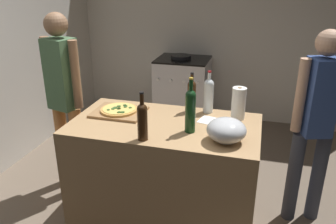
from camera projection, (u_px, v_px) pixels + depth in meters
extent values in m
cube|color=#6B5B4C|center=(184.00, 167.00, 3.66)|extent=(4.17, 3.59, 0.02)
cube|color=beige|center=(211.00, 23.00, 4.55)|extent=(4.17, 0.10, 2.60)
cube|color=beige|center=(17.00, 36.00, 3.62)|extent=(0.10, 3.59, 2.60)
cube|color=tan|center=(165.00, 174.00, 2.70)|extent=(1.40, 0.76, 0.89)
cube|color=#9E7247|center=(119.00, 112.00, 2.72)|extent=(0.40, 0.32, 0.02)
cylinder|color=tan|center=(119.00, 110.00, 2.71)|extent=(0.29, 0.29, 0.02)
cylinder|color=#EAC660|center=(119.00, 108.00, 2.70)|extent=(0.26, 0.26, 0.00)
cylinder|color=#335926|center=(119.00, 108.00, 2.69)|extent=(0.03, 0.03, 0.01)
cylinder|color=#335926|center=(119.00, 106.00, 2.74)|extent=(0.03, 0.03, 0.01)
cylinder|color=#335926|center=(130.00, 108.00, 2.71)|extent=(0.03, 0.03, 0.01)
cylinder|color=#335926|center=(115.00, 108.00, 2.71)|extent=(0.04, 0.04, 0.01)
cylinder|color=#335926|center=(119.00, 112.00, 2.62)|extent=(0.03, 0.03, 0.01)
cylinder|color=#335926|center=(113.00, 109.00, 2.69)|extent=(0.03, 0.03, 0.01)
cylinder|color=#335926|center=(108.00, 110.00, 2.67)|extent=(0.02, 0.02, 0.01)
cylinder|color=#335926|center=(119.00, 109.00, 2.69)|extent=(0.03, 0.03, 0.01)
cylinder|color=#335926|center=(126.00, 106.00, 2.75)|extent=(0.03, 0.03, 0.01)
cylinder|color=#335926|center=(125.00, 107.00, 2.73)|extent=(0.03, 0.03, 0.01)
cylinder|color=#335926|center=(125.00, 105.00, 2.76)|extent=(0.03, 0.03, 0.01)
cylinder|color=#335926|center=(123.00, 112.00, 2.62)|extent=(0.03, 0.03, 0.01)
cylinder|color=#B2B2B7|center=(226.00, 141.00, 2.26)|extent=(0.11, 0.11, 0.01)
ellipsoid|color=silver|center=(226.00, 130.00, 2.23)|extent=(0.26, 0.26, 0.16)
cylinder|color=white|center=(239.00, 104.00, 2.57)|extent=(0.10, 0.10, 0.25)
cylinder|color=#997551|center=(239.00, 103.00, 2.57)|extent=(0.03, 0.03, 0.25)
cylinder|color=#143819|center=(190.00, 114.00, 2.36)|extent=(0.07, 0.07, 0.27)
sphere|color=#143819|center=(191.00, 95.00, 2.30)|extent=(0.07, 0.07, 0.07)
cylinder|color=#143819|center=(191.00, 86.00, 2.28)|extent=(0.03, 0.03, 0.09)
cylinder|color=gold|center=(191.00, 78.00, 2.26)|extent=(0.03, 0.03, 0.01)
cylinder|color=#331E0F|center=(143.00, 124.00, 2.25)|extent=(0.07, 0.07, 0.22)
sphere|color=#331E0F|center=(142.00, 109.00, 2.21)|extent=(0.07, 0.07, 0.07)
cylinder|color=#331E0F|center=(142.00, 100.00, 2.18)|extent=(0.03, 0.03, 0.08)
cylinder|color=black|center=(142.00, 93.00, 2.17)|extent=(0.03, 0.03, 0.01)
cylinder|color=#331E0F|center=(191.00, 98.00, 2.72)|extent=(0.07, 0.07, 0.22)
sphere|color=#331E0F|center=(192.00, 85.00, 2.68)|extent=(0.07, 0.07, 0.07)
cylinder|color=#331E0F|center=(192.00, 78.00, 2.66)|extent=(0.03, 0.03, 0.07)
cylinder|color=black|center=(192.00, 73.00, 2.64)|extent=(0.03, 0.03, 0.01)
cylinder|color=silver|center=(208.00, 98.00, 2.70)|extent=(0.08, 0.08, 0.23)
sphere|color=silver|center=(209.00, 84.00, 2.66)|extent=(0.08, 0.08, 0.08)
cylinder|color=silver|center=(209.00, 77.00, 2.63)|extent=(0.03, 0.03, 0.07)
cylinder|color=maroon|center=(210.00, 72.00, 2.62)|extent=(0.03, 0.03, 0.01)
cube|color=white|center=(213.00, 121.00, 2.57)|extent=(0.24, 0.19, 0.00)
cube|color=#B7B7BC|center=(182.00, 92.00, 4.59)|extent=(0.67, 0.58, 0.88)
cube|color=black|center=(183.00, 59.00, 4.42)|extent=(0.67, 0.58, 0.02)
cylinder|color=silver|center=(158.00, 79.00, 4.29)|extent=(0.04, 0.02, 0.04)
cylinder|color=silver|center=(171.00, 80.00, 4.25)|extent=(0.04, 0.02, 0.04)
cylinder|color=silver|center=(184.00, 82.00, 4.21)|extent=(0.04, 0.02, 0.04)
cylinder|color=silver|center=(197.00, 83.00, 4.17)|extent=(0.04, 0.02, 0.04)
cylinder|color=black|center=(181.00, 57.00, 4.43)|extent=(0.26, 0.26, 0.04)
cylinder|color=#D88C4C|center=(63.00, 145.00, 3.24)|extent=(0.11, 0.11, 0.81)
cylinder|color=#D88C4C|center=(78.00, 150.00, 3.15)|extent=(0.11, 0.11, 0.81)
cube|color=#4C724C|center=(62.00, 74.00, 2.93)|extent=(0.28, 0.25, 0.61)
cylinder|color=#936B4C|center=(48.00, 70.00, 3.00)|extent=(0.08, 0.08, 0.58)
cylinder|color=#936B4C|center=(76.00, 75.00, 2.85)|extent=(0.08, 0.08, 0.58)
sphere|color=#936B4C|center=(56.00, 24.00, 2.77)|extent=(0.20, 0.20, 0.20)
cylinder|color=#383D4C|center=(318.00, 177.00, 2.77)|extent=(0.11, 0.11, 0.78)
cylinder|color=#383D4C|center=(294.00, 177.00, 2.76)|extent=(0.11, 0.11, 0.78)
cube|color=#334C8C|center=(320.00, 97.00, 2.51)|extent=(0.25, 0.25, 0.58)
cylinder|color=tan|center=(300.00, 96.00, 2.50)|extent=(0.08, 0.08, 0.56)
sphere|color=tan|center=(329.00, 43.00, 2.36)|extent=(0.19, 0.19, 0.19)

